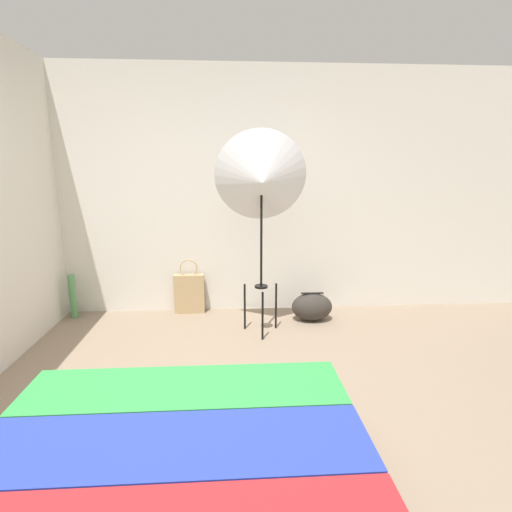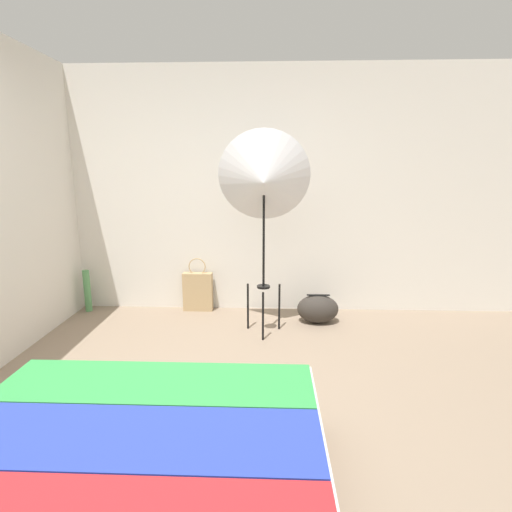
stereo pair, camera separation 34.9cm
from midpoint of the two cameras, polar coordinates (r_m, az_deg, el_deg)
The scene contains 6 objects.
ground_plane at distance 2.47m, azimuth -12.58°, elevation -26.87°, with size 14.00×14.00×0.00m, color gray.
wall_back at distance 4.35m, azimuth -8.51°, elevation 8.92°, with size 8.00×0.05×2.60m.
photo_umbrella at distance 3.62m, azimuth -2.02°, elevation 10.81°, with size 0.85×0.44×1.90m.
tote_bag at distance 4.46m, azimuth -11.72°, elevation -5.21°, with size 0.32×0.10×0.60m.
duffel_bag at distance 4.20m, azimuth 5.63°, elevation -7.27°, with size 0.42×0.29×0.30m.
paper_roll at distance 4.72m, azimuth -26.67°, elevation -5.21°, with size 0.07×0.07×0.47m.
Camera 1 is at (0.19, -1.89, 1.55)m, focal length 28.00 mm.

